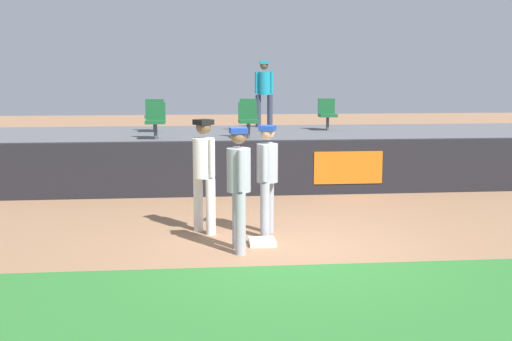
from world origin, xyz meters
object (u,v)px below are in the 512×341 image
first_base (262,242)px  player_coach_visitor (267,172)px  player_fielder_home (204,168)px  player_runner_visitor (239,181)px  seat_back_center (249,113)px  seat_back_left (155,114)px  seat_front_center (248,118)px  spectator_hooded (264,89)px  seat_back_right (327,113)px  seat_front_left (155,119)px

first_base → player_coach_visitor: size_ratio=0.22×
first_base → player_fielder_home: size_ratio=0.21×
player_runner_visitor → seat_back_center: 7.58m
player_runner_visitor → player_fielder_home: bearing=-161.1°
player_coach_visitor → seat_back_left: (-2.19, 6.63, 0.52)m
first_base → seat_front_center: (0.23, 5.39, 1.52)m
seat_back_center → seat_front_center: same height
player_coach_visitor → spectator_hooded: 7.86m
seat_back_center → seat_back_right: size_ratio=1.00×
player_runner_visitor → seat_front_center: 5.78m
seat_back_right → seat_back_left: 4.55m
seat_back_center → seat_back_left: bearing=180.0°
seat_back_center → spectator_hooded: 1.37m
player_runner_visitor → seat_front_left: seat_front_left is taller
seat_back_left → player_coach_visitor: bearing=-71.7°
first_base → seat_front_left: (-1.92, 5.39, 1.52)m
seat_back_center → seat_back_left: (-2.45, 0.00, 0.00)m
seat_front_left → seat_back_center: 2.93m
player_fielder_home → player_coach_visitor: size_ratio=1.05×
first_base → player_coach_visitor: player_coach_visitor is taller
player_fielder_home → seat_back_right: 7.21m
seat_back_right → seat_front_left: bearing=-157.8°
player_fielder_home → spectator_hooded: (1.80, 7.46, 1.07)m
player_runner_visitor → seat_back_center: bearing=170.2°
seat_back_right → player_runner_visitor: bearing=-110.9°
player_coach_visitor → spectator_hooded: size_ratio=0.97×
seat_back_center → player_runner_visitor: bearing=-95.9°
seat_back_left → seat_back_center: bearing=-0.0°
player_coach_visitor → seat_front_left: bearing=-137.6°
first_base → player_coach_visitor: 1.15m
seat_back_left → spectator_hooded: (2.98, 1.11, 0.59)m
seat_front_center → spectator_hooded: 3.05m
seat_front_left → seat_front_center: (2.15, -0.00, -0.00)m
seat_back_right → seat_back_center: bearing=-180.0°
player_runner_visitor → seat_back_left: seat_back_left is taller
seat_front_left → seat_back_center: (2.32, 1.80, -0.00)m
player_fielder_home → seat_back_left: (-1.18, 6.35, 0.48)m
first_base → seat_back_left: 7.63m
player_runner_visitor → player_coach_visitor: 1.04m
first_base → player_runner_visitor: bearing=-138.7°
seat_front_center → seat_back_left: (-2.28, 1.80, 0.00)m
seat_back_left → seat_front_center: bearing=-38.2°
first_base → seat_front_center: seat_front_center is taller
player_runner_visitor → player_coach_visitor: size_ratio=1.03×
player_fielder_home → seat_front_left: bearing=156.2°
player_fielder_home → seat_back_left: 6.48m
player_coach_visitor → seat_back_left: 7.00m
player_fielder_home → seat_front_left: 4.70m
seat_back_left → spectator_hooded: 3.23m
first_base → seat_back_center: (0.40, 7.19, 1.52)m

